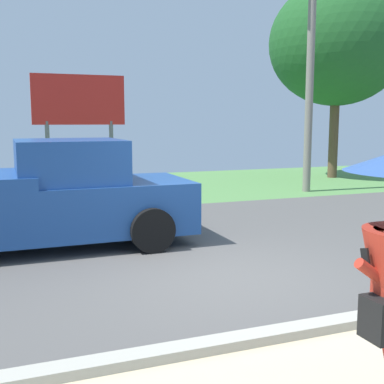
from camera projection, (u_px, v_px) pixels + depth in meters
The scene contains 5 objects.
ground_plane at pixel (163, 236), 9.76m from camera, with size 40.00×22.00×0.20m.
pickup_truck at pixel (43, 198), 8.62m from camera, with size 5.20×2.28×1.88m.
utility_pole at pixel (310, 75), 15.13m from camera, with size 1.80×0.24×6.84m.
roadside_billboard at pixel (79, 109), 14.03m from camera, with size 2.60×0.12×3.50m.
tree_left_far at pixel (337, 44), 18.80m from camera, with size 5.17×5.17×7.48m.
Camera 1 is at (-2.88, -6.17, 2.20)m, focal length 46.33 mm.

